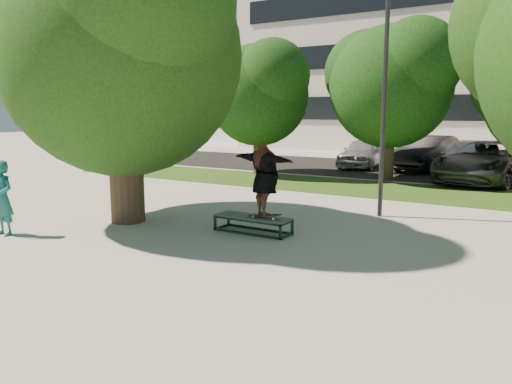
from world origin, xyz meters
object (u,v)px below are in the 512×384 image
Objects in this scene: car_silver_a at (364,153)px; car_silver_b at (469,159)px; bystander at (2,198)px; car_dark at (427,153)px; car_grey at (487,162)px; grind_box at (253,224)px; lamppost at (384,96)px; tree_left at (121,42)px.

car_silver_b is at bearing -16.08° from car_silver_a.
car_silver_a is at bearing 79.98° from bystander.
car_dark is 4.24m from car_grey.
car_dark is (0.40, 14.82, 0.63)m from grind_box.
lamppost is 1.23× the size of car_dark.
lamppost is at bearing -72.94° from car_dark.
tree_left is 15.56m from car_silver_a.
lamppost is 1.43× the size of car_silver_a.
car_silver_b is (-0.88, 1.45, -0.06)m from car_grey.
grind_box is at bearing 30.89° from bystander.
lamppost is 1.19× the size of car_silver_b.
tree_left is 4.22× the size of bystander.
car_silver_b is at bearing 133.15° from car_grey.
tree_left is 15.50m from car_silver_b.
lamppost is 10.25m from car_silver_b.
tree_left reaches higher than car_silver_a.
bystander is at bearing -135.15° from lamppost.
grind_box is 0.31× the size of car_grey.
car_dark reaches higher than car_silver_b.
lamppost is 3.39× the size of grind_box.
tree_left reaches higher than grind_box.
bystander is at bearing -115.39° from tree_left.
car_silver_a is (-4.50, 11.19, -2.42)m from lamppost.
car_grey is (1.50, 8.50, -2.34)m from lamppost.
car_grey is at bearing -26.59° from car_silver_a.
grind_box is 0.35× the size of car_silver_b.
car_grey reaches higher than grind_box.
car_grey is at bearing 58.34° from bystander.
car_silver_b is at bearing 66.88° from tree_left.
tree_left is 4.58m from bystander.
car_dark is at bearing 70.90° from bystander.
car_silver_b is (2.52, 13.27, 0.56)m from grind_box.
grind_box is at bearing -119.75° from lamppost.
lamppost reaches higher than car_grey.
tree_left is 6.70m from lamppost.
lamppost is at bearing 41.34° from bystander.
car_grey is (6.00, -2.69, 0.08)m from car_silver_a.
car_dark reaches higher than car_silver_a.
lamppost is 1.05× the size of car_grey.
tree_left is 1.66× the size of car_silver_a.
bystander is at bearing -145.60° from grind_box.
bystander is 0.34× the size of car_dark.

